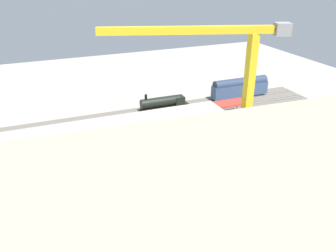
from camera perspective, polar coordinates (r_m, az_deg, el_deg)
ground_plane at (r=78.22m, az=-3.78°, el=-4.56°), size 187.56×187.56×0.00m
rail_bed at (r=95.48m, az=-7.71°, el=0.98°), size 117.38×14.91×0.01m
street_asphalt at (r=74.68m, az=-2.69°, el=-6.09°), size 117.33×10.46×0.01m
track_rails at (r=95.40m, az=-7.72°, el=1.08°), size 117.22×8.47×0.12m
platform_canopy_near at (r=88.81m, az=-1.26°, el=1.96°), size 50.39×5.16×4.01m
locomotive at (r=101.16m, az=-0.54°, el=3.75°), size 14.41×3.04×5.17m
passenger_coach at (r=112.00m, az=11.61°, el=6.18°), size 18.73×3.35×6.29m
parked_car_0 at (r=85.10m, az=9.45°, el=-1.74°), size 4.83×1.99×1.61m
parked_car_1 at (r=81.01m, az=4.77°, el=-2.92°), size 4.22×1.83×1.59m
parked_car_2 at (r=78.23m, az=-1.16°, el=-3.84°), size 4.09×1.79×1.76m
parked_car_3 at (r=75.74m, az=-6.70°, el=-5.07°), size 4.59×1.88×1.77m
parked_car_4 at (r=74.12m, az=-12.82°, el=-6.33°), size 4.42×1.95×1.74m
construction_building at (r=52.38m, az=-6.75°, el=-11.50°), size 39.31×24.03×15.10m
construction_roof_slab at (r=48.19m, az=-7.21°, el=-4.07°), size 39.92×24.64×0.40m
tower_crane at (r=60.87m, az=9.92°, el=5.41°), size 29.45×11.33×29.95m
box_truck_0 at (r=73.68m, az=0.56°, el=-4.93°), size 9.10×3.19×3.64m
box_truck_1 at (r=70.12m, az=-6.86°, el=-6.86°), size 9.08×2.81×3.59m
box_truck_2 at (r=73.95m, az=0.42°, el=-4.87°), size 9.44×3.14×3.46m
street_tree_0 at (r=78.59m, az=14.10°, el=-0.73°), size 5.33×5.33×8.09m
street_tree_2 at (r=75.90m, az=9.86°, el=-2.50°), size 4.03×4.03×5.99m
street_tree_3 at (r=76.93m, az=12.49°, el=-1.48°), size 6.40×6.40×8.20m
street_tree_4 at (r=65.58m, az=-24.07°, el=-8.12°), size 5.63×5.63×7.93m
street_tree_5 at (r=89.04m, az=23.87°, el=0.99°), size 5.70×5.70×8.37m
traffic_light at (r=79.31m, az=1.83°, el=-0.56°), size 0.50×0.36×6.52m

